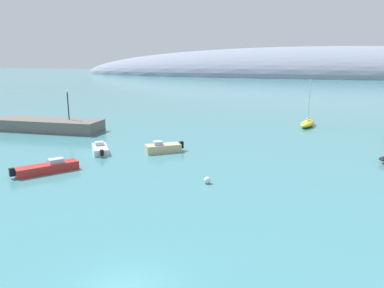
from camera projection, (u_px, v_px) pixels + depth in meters
The scene contains 8 objects.
breakwater_rocks at pixel (47, 125), 54.01m from camera, with size 16.10×4.52×1.67m, color #66605B.
distant_ridge at pixel (329, 76), 211.36m from camera, with size 299.78×75.45×32.62m, color gray.
sailboat_yellow_near_shore at pixel (308, 123), 57.37m from camera, with size 3.06×5.82×7.16m.
motorboat_red_foreground at pixel (47, 168), 34.51m from camera, with size 4.54×5.23×1.19m.
motorboat_white_alongside_breakwater at pixel (100, 149), 41.81m from camera, with size 3.54×4.37×1.09m.
motorboat_sand_outer at pixel (163, 148), 41.96m from camera, with size 4.15×3.60×1.28m.
mooring_buoy_white at pixel (207, 180), 31.52m from camera, with size 0.58×0.58×0.58m, color silver.
harbor_lamp_post at pixel (68, 101), 53.10m from camera, with size 0.36×0.36×4.20m.
Camera 1 is at (6.76, -13.56, 10.37)m, focal length 35.14 mm.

